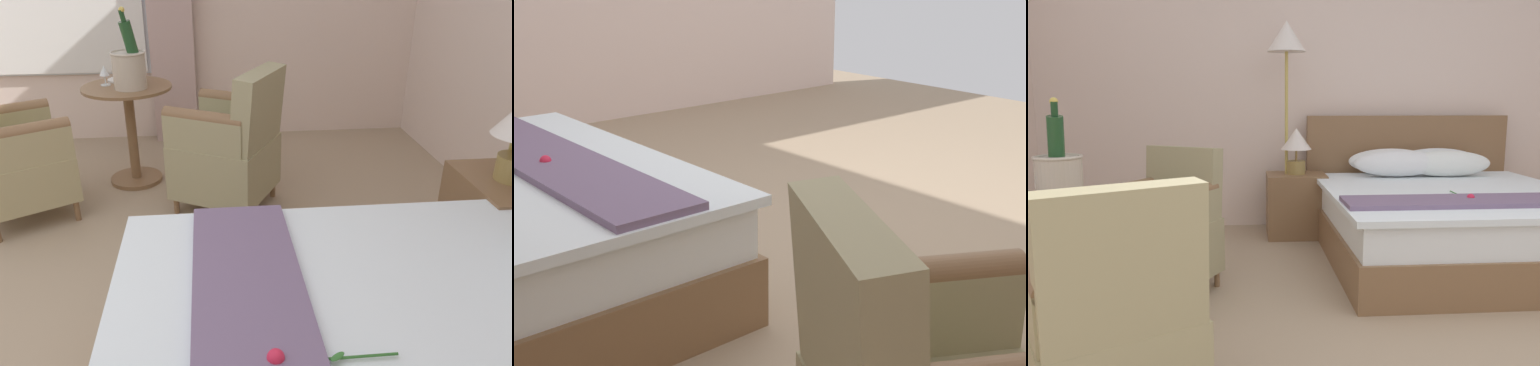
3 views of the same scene
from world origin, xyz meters
The scene contains 8 objects.
nightstand centered at (-0.73, 2.64, 0.28)m, with size 0.54×0.41×0.56m.
side_table_round centered at (-2.14, 0.70, 0.43)m, with size 0.60×0.60×0.70m.
champagne_bucket centered at (-2.07, 0.74, 0.86)m, with size 0.23×0.23×0.52m.
wine_glass_near_bucket centered at (-2.27, 0.74, 0.82)m, with size 0.07×0.07×0.17m.
wine_glass_near_edge centered at (-2.17, 0.56, 0.80)m, with size 0.07×0.07×0.14m.
snack_plate centered at (-2.29, 0.64, 0.71)m, with size 0.19×0.19×0.03m.
armchair_by_window centered at (-1.67, 1.37, 0.40)m, with size 0.75×0.77×0.91m.
armchair_facing_bed centered at (-1.66, 0.04, 0.42)m, with size 0.76×0.76×0.93m.
Camera 1 is at (1.26, 1.24, 1.54)m, focal length 35.00 mm.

